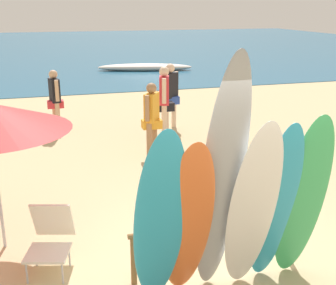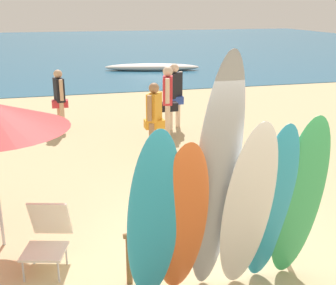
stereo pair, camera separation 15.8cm
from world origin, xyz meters
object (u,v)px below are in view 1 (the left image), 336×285
object	(u,v)px
surfboard_grey_2	(221,182)
surfboard_orange_1	(188,222)
beachgoer_by_water	(170,92)
surfboard_teal_0	(160,222)
surfboard_green_5	(303,200)
beach_chair_red	(51,236)
surfboard_rack	(216,234)
beachgoer_photographing	(152,114)
surfboard_white_3	(253,209)
beachgoer_near_rack	(55,96)
distant_boat	(145,67)
surfboard_teal_4	(275,206)
beachgoer_strolling	(164,97)

from	to	relation	value
surfboard_grey_2	surfboard_orange_1	bearing A→B (deg)	172.74
surfboard_grey_2	beachgoer_by_water	bearing A→B (deg)	76.07
surfboard_teal_0	surfboard_orange_1	world-z (taller)	surfboard_teal_0
surfboard_green_5	beach_chair_red	size ratio (longest dim) A/B	2.62
surfboard_rack	beach_chair_red	xyz separation A→B (m)	(-1.93, 0.64, -0.07)
beachgoer_by_water	beachgoer_photographing	xyz separation A→B (m)	(-1.00, -2.02, -0.07)
surfboard_grey_2	surfboard_white_3	xyz separation A→B (m)	(0.37, -0.01, -0.35)
beachgoer_near_rack	beachgoer_photographing	world-z (taller)	beachgoer_photographing
surfboard_green_5	distant_boat	bearing A→B (deg)	86.16
surfboard_orange_1	beach_chair_red	xyz separation A→B (m)	(-1.40, 1.12, -0.55)
beachgoer_near_rack	distant_boat	bearing A→B (deg)	142.59
beachgoer_near_rack	beachgoer_by_water	bearing A→B (deg)	66.40
surfboard_teal_0	beachgoer_near_rack	distance (m)	7.59
surfboard_white_3	surfboard_grey_2	bearing A→B (deg)	176.62
beach_chair_red	beachgoer_photographing	bearing A→B (deg)	75.37
surfboard_grey_2	surfboard_green_5	size ratio (longest dim) A/B	1.32
surfboard_teal_4	beachgoer_near_rack	distance (m)	7.79
surfboard_grey_2	beachgoer_strolling	world-z (taller)	surfboard_grey_2
surfboard_grey_2	beachgoer_by_water	world-z (taller)	surfboard_grey_2
surfboard_green_5	beach_chair_red	world-z (taller)	surfboard_green_5
surfboard_white_3	surfboard_green_5	bearing A→B (deg)	1.92
surfboard_green_5	beachgoer_by_water	world-z (taller)	surfboard_green_5
surfboard_green_5	beachgoer_strolling	world-z (taller)	surfboard_green_5
beachgoer_near_rack	beachgoer_strolling	xyz separation A→B (m)	(2.53, -1.36, 0.10)
surfboard_white_3	beachgoer_by_water	xyz separation A→B (m)	(1.11, 6.97, -0.07)
surfboard_grey_2	beachgoer_near_rack	world-z (taller)	surfboard_grey_2
surfboard_teal_4	beachgoer_strolling	xyz separation A→B (m)	(0.43, 6.14, -0.02)
surfboard_rack	distant_boat	distance (m)	17.29
surfboard_teal_0	surfboard_grey_2	bearing A→B (deg)	-1.22
surfboard_teal_0	beachgoer_near_rack	xyz separation A→B (m)	(-0.76, 7.55, -0.14)
surfboard_orange_1	surfboard_white_3	world-z (taller)	surfboard_white_3
surfboard_teal_4	surfboard_teal_0	bearing A→B (deg)	-177.05
surfboard_teal_0	beachgoer_strolling	distance (m)	6.44
distant_boat	surfboard_white_3	bearing A→B (deg)	-99.36
surfboard_grey_2	beachgoer_photographing	size ratio (longest dim) A/B	1.78
surfboard_grey_2	surfboard_white_3	world-z (taller)	surfboard_grey_2
surfboard_teal_4	beachgoer_photographing	distance (m)	4.91
beach_chair_red	beachgoer_strolling	bearing A→B (deg)	76.31
beachgoer_by_water	beach_chair_red	distance (m)	6.67
surfboard_grey_2	beach_chair_red	distance (m)	2.31
surfboard_white_3	beachgoer_photographing	bearing A→B (deg)	86.96
surfboard_rack	beachgoer_strolling	bearing A→B (deg)	80.71
surfboard_green_5	beachgoer_by_water	size ratio (longest dim) A/B	1.26
beachgoer_by_water	beachgoer_strolling	size ratio (longest dim) A/B	0.98
beachgoer_strolling	surfboard_teal_4	bearing A→B (deg)	11.84
surfboard_teal_0	surfboard_orange_1	xyz separation A→B (m)	(0.31, 0.05, -0.08)
beachgoer_near_rack	surfboard_orange_1	bearing A→B (deg)	-4.14
surfboard_teal_4	beach_chair_red	world-z (taller)	surfboard_teal_4
beach_chair_red	surfboard_green_5	bearing A→B (deg)	-6.11
beach_chair_red	beachgoer_near_rack	bearing A→B (deg)	102.96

